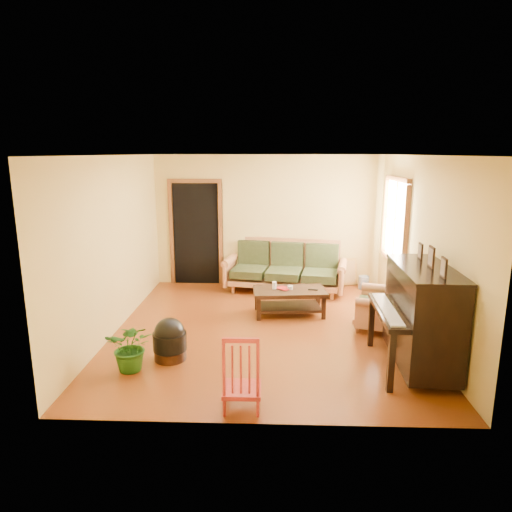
{
  "coord_description": "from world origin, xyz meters",
  "views": [
    {
      "loc": [
        0.11,
        -6.55,
        2.64
      ],
      "look_at": [
        -0.15,
        0.2,
        1.1
      ],
      "focal_mm": 32.0,
      "sensor_mm": 36.0,
      "label": 1
    }
  ],
  "objects_px": {
    "armchair": "(380,301)",
    "piano": "(422,318)",
    "sofa": "(285,267)",
    "potted_plant": "(132,346)",
    "coffee_table": "(289,302)",
    "ceramic_crock": "(364,283)",
    "footstool": "(170,344)",
    "red_chair": "(242,370)"
  },
  "relations": [
    {
      "from": "coffee_table",
      "to": "piano",
      "type": "bearing_deg",
      "value": -50.45
    },
    {
      "from": "footstool",
      "to": "ceramic_crock",
      "type": "relative_size",
      "value": 1.69
    },
    {
      "from": "piano",
      "to": "footstool",
      "type": "bearing_deg",
      "value": 179.73
    },
    {
      "from": "armchair",
      "to": "red_chair",
      "type": "bearing_deg",
      "value": -113.07
    },
    {
      "from": "sofa",
      "to": "armchair",
      "type": "xyz_separation_m",
      "value": [
        1.41,
        -1.85,
        -0.05
      ]
    },
    {
      "from": "sofa",
      "to": "potted_plant",
      "type": "distance_m",
      "value": 3.91
    },
    {
      "from": "sofa",
      "to": "potted_plant",
      "type": "xyz_separation_m",
      "value": [
        -1.95,
        -3.38,
        -0.17
      ]
    },
    {
      "from": "sofa",
      "to": "piano",
      "type": "distance_m",
      "value": 3.56
    },
    {
      "from": "footstool",
      "to": "red_chair",
      "type": "distance_m",
      "value": 1.53
    },
    {
      "from": "sofa",
      "to": "red_chair",
      "type": "bearing_deg",
      "value": -86.79
    },
    {
      "from": "piano",
      "to": "armchair",
      "type": "bearing_deg",
      "value": 100.16
    },
    {
      "from": "armchair",
      "to": "coffee_table",
      "type": "bearing_deg",
      "value": 174.7
    },
    {
      "from": "piano",
      "to": "ceramic_crock",
      "type": "bearing_deg",
      "value": 92.52
    },
    {
      "from": "piano",
      "to": "potted_plant",
      "type": "bearing_deg",
      "value": -174.75
    },
    {
      "from": "piano",
      "to": "footstool",
      "type": "height_order",
      "value": "piano"
    },
    {
      "from": "coffee_table",
      "to": "piano",
      "type": "height_order",
      "value": "piano"
    },
    {
      "from": "piano",
      "to": "red_chair",
      "type": "height_order",
      "value": "piano"
    },
    {
      "from": "armchair",
      "to": "piano",
      "type": "xyz_separation_m",
      "value": [
        0.19,
        -1.32,
        0.22
      ]
    },
    {
      "from": "coffee_table",
      "to": "footstool",
      "type": "bearing_deg",
      "value": -132.41
    },
    {
      "from": "footstool",
      "to": "potted_plant",
      "type": "distance_m",
      "value": 0.53
    },
    {
      "from": "piano",
      "to": "potted_plant",
      "type": "xyz_separation_m",
      "value": [
        -3.56,
        -0.21,
        -0.33
      ]
    },
    {
      "from": "sofa",
      "to": "ceramic_crock",
      "type": "xyz_separation_m",
      "value": [
        1.57,
        0.21,
        -0.36
      ]
    },
    {
      "from": "piano",
      "to": "red_chair",
      "type": "relative_size",
      "value": 1.73
    },
    {
      "from": "red_chair",
      "to": "ceramic_crock",
      "type": "bearing_deg",
      "value": 63.76
    },
    {
      "from": "ceramic_crock",
      "to": "footstool",
      "type": "bearing_deg",
      "value": -133.77
    },
    {
      "from": "potted_plant",
      "to": "armchair",
      "type": "bearing_deg",
      "value": 24.45
    },
    {
      "from": "armchair",
      "to": "potted_plant",
      "type": "distance_m",
      "value": 3.7
    },
    {
      "from": "coffee_table",
      "to": "ceramic_crock",
      "type": "distance_m",
      "value": 2.14
    },
    {
      "from": "potted_plant",
      "to": "piano",
      "type": "bearing_deg",
      "value": 3.31
    },
    {
      "from": "ceramic_crock",
      "to": "piano",
      "type": "bearing_deg",
      "value": -89.42
    },
    {
      "from": "coffee_table",
      "to": "armchair",
      "type": "relative_size",
      "value": 1.36
    },
    {
      "from": "footstool",
      "to": "piano",
      "type": "bearing_deg",
      "value": -2.21
    },
    {
      "from": "footstool",
      "to": "potted_plant",
      "type": "height_order",
      "value": "potted_plant"
    },
    {
      "from": "red_chair",
      "to": "ceramic_crock",
      "type": "height_order",
      "value": "red_chair"
    },
    {
      "from": "red_chair",
      "to": "ceramic_crock",
      "type": "relative_size",
      "value": 3.3
    },
    {
      "from": "piano",
      "to": "potted_plant",
      "type": "relative_size",
      "value": 2.33
    },
    {
      "from": "coffee_table",
      "to": "red_chair",
      "type": "xyz_separation_m",
      "value": [
        -0.59,
        -2.88,
        0.21
      ]
    },
    {
      "from": "sofa",
      "to": "potted_plant",
      "type": "relative_size",
      "value": 3.6
    },
    {
      "from": "footstool",
      "to": "red_chair",
      "type": "xyz_separation_m",
      "value": [
        1.02,
        -1.12,
        0.22
      ]
    },
    {
      "from": "sofa",
      "to": "piano",
      "type": "relative_size",
      "value": 1.54
    },
    {
      "from": "piano",
      "to": "coffee_table",
      "type": "bearing_deg",
      "value": 131.49
    },
    {
      "from": "coffee_table",
      "to": "potted_plant",
      "type": "height_order",
      "value": "potted_plant"
    }
  ]
}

